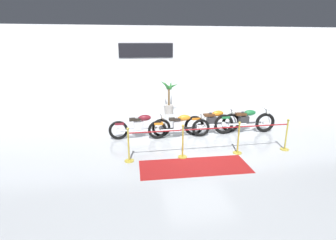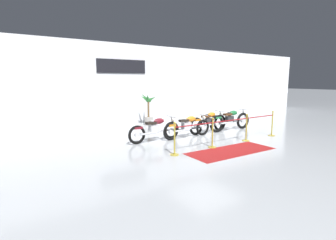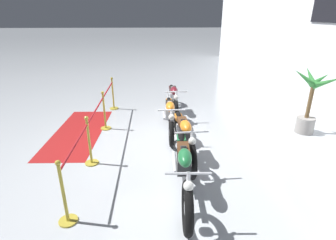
{
  "view_description": "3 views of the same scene",
  "coord_description": "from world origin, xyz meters",
  "px_view_note": "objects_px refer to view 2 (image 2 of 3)",
  "views": [
    {
      "loc": [
        -2.63,
        -8.47,
        3.38
      ],
      "look_at": [
        -0.88,
        1.4,
        0.42
      ],
      "focal_mm": 28.0,
      "sensor_mm": 36.0,
      "label": 1
    },
    {
      "loc": [
        -7.21,
        -7.69,
        2.34
      ],
      "look_at": [
        -1.25,
        0.95,
        0.72
      ],
      "focal_mm": 28.0,
      "sensor_mm": 36.0,
      "label": 2
    },
    {
      "loc": [
        5.7,
        0.06,
        2.88
      ],
      "look_at": [
        -0.28,
        0.39,
        0.47
      ],
      "focal_mm": 28.0,
      "sensor_mm": 36.0,
      "label": 3
    }
  ],
  "objects_px": {
    "motorcycle_orange_1": "(188,126)",
    "potted_palm_left_of_row": "(148,110)",
    "stanchion_far_left": "(209,130)",
    "motorcycle_orange_2": "(209,122)",
    "stanchion_mid_left": "(212,137)",
    "stanchion_mid_right": "(246,132)",
    "floor_banner": "(231,151)",
    "motorcycle_maroon_0": "(155,129)",
    "motorcycle_green_3": "(230,120)",
    "stanchion_far_right": "(272,127)"
  },
  "relations": [
    {
      "from": "motorcycle_orange_1",
      "to": "floor_banner",
      "type": "distance_m",
      "value": 2.46
    },
    {
      "from": "stanchion_mid_left",
      "to": "stanchion_mid_right",
      "type": "bearing_deg",
      "value": 0.0
    },
    {
      "from": "stanchion_mid_right",
      "to": "stanchion_far_right",
      "type": "distance_m",
      "value": 1.66
    },
    {
      "from": "motorcycle_orange_1",
      "to": "stanchion_far_left",
      "type": "bearing_deg",
      "value": -105.42
    },
    {
      "from": "stanchion_far_left",
      "to": "motorcycle_orange_2",
      "type": "bearing_deg",
      "value": 46.49
    },
    {
      "from": "stanchion_mid_left",
      "to": "stanchion_mid_right",
      "type": "relative_size",
      "value": 1.0
    },
    {
      "from": "motorcycle_green_3",
      "to": "floor_banner",
      "type": "distance_m",
      "value": 3.69
    },
    {
      "from": "motorcycle_maroon_0",
      "to": "stanchion_mid_left",
      "type": "bearing_deg",
      "value": -59.33
    },
    {
      "from": "motorcycle_orange_2",
      "to": "potted_palm_left_of_row",
      "type": "distance_m",
      "value": 3.53
    },
    {
      "from": "potted_palm_left_of_row",
      "to": "floor_banner",
      "type": "xyz_separation_m",
      "value": [
        -0.33,
        -5.95,
        -0.8
      ]
    },
    {
      "from": "motorcycle_orange_1",
      "to": "floor_banner",
      "type": "xyz_separation_m",
      "value": [
        -0.1,
        -2.41,
        -0.46
      ]
    },
    {
      "from": "stanchion_mid_right",
      "to": "floor_banner",
      "type": "xyz_separation_m",
      "value": [
        -1.6,
        -0.69,
        -0.35
      ]
    },
    {
      "from": "stanchion_mid_left",
      "to": "floor_banner",
      "type": "xyz_separation_m",
      "value": [
        0.19,
        -0.69,
        -0.35
      ]
    },
    {
      "from": "potted_palm_left_of_row",
      "to": "stanchion_far_left",
      "type": "distance_m",
      "value": 5.31
    },
    {
      "from": "stanchion_mid_right",
      "to": "motorcycle_maroon_0",
      "type": "bearing_deg",
      "value": 146.75
    },
    {
      "from": "motorcycle_green_3",
      "to": "stanchion_far_right",
      "type": "bearing_deg",
      "value": -72.4
    },
    {
      "from": "potted_palm_left_of_row",
      "to": "motorcycle_orange_1",
      "type": "bearing_deg",
      "value": -93.75
    },
    {
      "from": "motorcycle_orange_2",
      "to": "floor_banner",
      "type": "xyz_separation_m",
      "value": [
        -1.46,
        -2.62,
        -0.48
      ]
    },
    {
      "from": "motorcycle_orange_2",
      "to": "stanchion_mid_left",
      "type": "distance_m",
      "value": 2.54
    },
    {
      "from": "motorcycle_orange_2",
      "to": "motorcycle_green_3",
      "type": "bearing_deg",
      "value": -6.63
    },
    {
      "from": "motorcycle_orange_1",
      "to": "stanchion_far_left",
      "type": "distance_m",
      "value": 1.8
    },
    {
      "from": "motorcycle_green_3",
      "to": "potted_palm_left_of_row",
      "type": "height_order",
      "value": "potted_palm_left_of_row"
    },
    {
      "from": "motorcycle_green_3",
      "to": "stanchion_mid_right",
      "type": "distance_m",
      "value": 2.1
    },
    {
      "from": "motorcycle_maroon_0",
      "to": "motorcycle_green_3",
      "type": "distance_m",
      "value": 4.02
    },
    {
      "from": "stanchion_mid_left",
      "to": "stanchion_mid_right",
      "type": "height_order",
      "value": "same"
    },
    {
      "from": "motorcycle_maroon_0",
      "to": "motorcycle_orange_2",
      "type": "distance_m",
      "value": 2.79
    },
    {
      "from": "motorcycle_orange_2",
      "to": "floor_banner",
      "type": "height_order",
      "value": "motorcycle_orange_2"
    },
    {
      "from": "stanchion_far_left",
      "to": "motorcycle_orange_1",
      "type": "bearing_deg",
      "value": 74.58
    },
    {
      "from": "motorcycle_orange_1",
      "to": "motorcycle_green_3",
      "type": "relative_size",
      "value": 0.94
    },
    {
      "from": "motorcycle_maroon_0",
      "to": "motorcycle_orange_2",
      "type": "height_order",
      "value": "motorcycle_orange_2"
    },
    {
      "from": "potted_palm_left_of_row",
      "to": "stanchion_mid_left",
      "type": "distance_m",
      "value": 5.31
    },
    {
      "from": "motorcycle_maroon_0",
      "to": "motorcycle_orange_1",
      "type": "bearing_deg",
      "value": -7.98
    },
    {
      "from": "stanchion_mid_right",
      "to": "motorcycle_green_3",
      "type": "bearing_deg",
      "value": 58.7
    },
    {
      "from": "motorcycle_green_3",
      "to": "stanchion_mid_right",
      "type": "height_order",
      "value": "stanchion_mid_right"
    },
    {
      "from": "motorcycle_orange_2",
      "to": "floor_banner",
      "type": "relative_size",
      "value": 0.73
    },
    {
      "from": "floor_banner",
      "to": "motorcycle_orange_2",
      "type": "bearing_deg",
      "value": 63.09
    },
    {
      "from": "stanchion_mid_left",
      "to": "floor_banner",
      "type": "distance_m",
      "value": 0.8
    },
    {
      "from": "motorcycle_orange_1",
      "to": "potted_palm_left_of_row",
      "type": "distance_m",
      "value": 3.57
    },
    {
      "from": "potted_palm_left_of_row",
      "to": "stanchion_far_right",
      "type": "height_order",
      "value": "potted_palm_left_of_row"
    },
    {
      "from": "potted_palm_left_of_row",
      "to": "stanchion_mid_right",
      "type": "distance_m",
      "value": 5.43
    },
    {
      "from": "stanchion_far_right",
      "to": "floor_banner",
      "type": "bearing_deg",
      "value": -168.07
    },
    {
      "from": "motorcycle_maroon_0",
      "to": "floor_banner",
      "type": "bearing_deg",
      "value": -63.03
    },
    {
      "from": "motorcycle_orange_2",
      "to": "potted_palm_left_of_row",
      "type": "xyz_separation_m",
      "value": [
        -1.13,
        3.33,
        0.33
      ]
    },
    {
      "from": "motorcycle_orange_1",
      "to": "stanchion_mid_left",
      "type": "xyz_separation_m",
      "value": [
        -0.29,
        -1.72,
        -0.1
      ]
    },
    {
      "from": "stanchion_mid_left",
      "to": "motorcycle_maroon_0",
      "type": "bearing_deg",
      "value": 120.67
    },
    {
      "from": "motorcycle_orange_2",
      "to": "stanchion_mid_left",
      "type": "height_order",
      "value": "stanchion_mid_left"
    },
    {
      "from": "motorcycle_orange_1",
      "to": "stanchion_far_left",
      "type": "height_order",
      "value": "stanchion_far_left"
    },
    {
      "from": "motorcycle_orange_2",
      "to": "stanchion_mid_right",
      "type": "distance_m",
      "value": 1.94
    },
    {
      "from": "motorcycle_green_3",
      "to": "stanchion_mid_left",
      "type": "distance_m",
      "value": 3.39
    },
    {
      "from": "floor_banner",
      "to": "motorcycle_maroon_0",
      "type": "bearing_deg",
      "value": 119.12
    }
  ]
}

